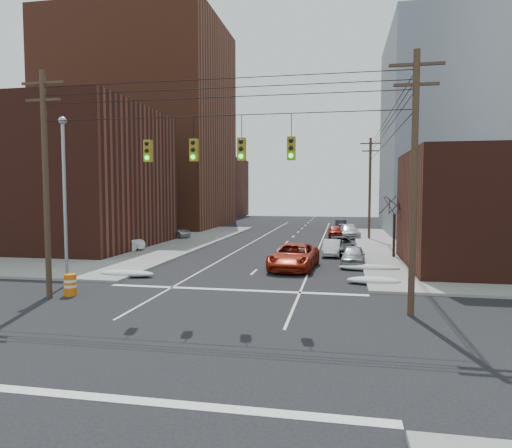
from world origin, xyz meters
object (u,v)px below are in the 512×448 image
at_px(lot_car_c, 68,239).
at_px(parked_car_b, 332,248).
at_px(parked_car_a, 353,256).
at_px(parked_car_f, 341,225).
at_px(parked_car_d, 349,231).
at_px(parked_car_e, 335,231).
at_px(parked_car_c, 340,245).
at_px(construction_barrel, 70,285).
at_px(lot_car_b, 171,232).
at_px(lot_car_d, 100,236).
at_px(lot_car_a, 120,242).
at_px(red_pickup, 294,256).

bearing_deg(lot_car_c, parked_car_b, -105.43).
bearing_deg(parked_car_a, parked_car_f, 94.37).
distance_m(parked_car_d, parked_car_e, 1.84).
relative_size(parked_car_c, construction_barrel, 4.76).
bearing_deg(parked_car_f, lot_car_b, -141.50).
relative_size(lot_car_c, lot_car_d, 1.05).
bearing_deg(parked_car_a, lot_car_b, 144.82).
distance_m(parked_car_d, lot_car_a, 25.57).
bearing_deg(parked_car_c, construction_barrel, -132.17).
relative_size(lot_car_a, lot_car_b, 0.93).
bearing_deg(red_pickup, lot_car_c, 164.93).
relative_size(lot_car_b, lot_car_d, 1.06).
height_order(parked_car_f, lot_car_c, lot_car_c).
height_order(parked_car_d, parked_car_e, parked_car_d).
bearing_deg(parked_car_d, lot_car_a, -148.20).
relative_size(parked_car_d, lot_car_b, 1.09).
relative_size(parked_car_c, lot_car_a, 1.22).
distance_m(parked_car_d, parked_car_f, 9.59).
bearing_deg(lot_car_c, parked_car_a, -115.86).
bearing_deg(parked_car_f, parked_car_b, -91.07).
distance_m(parked_car_e, lot_car_b, 18.74).
bearing_deg(lot_car_d, construction_barrel, -146.66).
distance_m(parked_car_b, lot_car_b, 20.52).
height_order(parked_car_a, parked_car_b, parked_car_a).
height_order(parked_car_a, parked_car_d, parked_car_d).
bearing_deg(parked_car_d, parked_car_f, 87.75).
height_order(parked_car_d, lot_car_a, lot_car_a).
distance_m(parked_car_b, construction_barrel, 21.16).
bearing_deg(lot_car_b, parked_car_c, -109.67).
relative_size(lot_car_c, construction_barrel, 4.15).
bearing_deg(lot_car_d, parked_car_f, -39.47).
bearing_deg(parked_car_c, parked_car_b, -120.81).
relative_size(parked_car_d, lot_car_a, 1.18).
bearing_deg(lot_car_b, construction_barrel, -163.25).
bearing_deg(parked_car_d, parked_car_e, 142.54).
distance_m(lot_car_d, construction_barrel, 22.24).
bearing_deg(parked_car_a, lot_car_d, 164.48).
relative_size(lot_car_a, lot_car_c, 0.94).
distance_m(parked_car_d, lot_car_c, 29.63).
xyz_separation_m(parked_car_d, lot_car_b, (-19.42, -4.91, 0.06)).
bearing_deg(parked_car_c, parked_car_f, 83.52).
height_order(parked_car_a, lot_car_c, lot_car_c).
height_order(parked_car_e, lot_car_c, lot_car_c).
bearing_deg(parked_car_a, parked_car_b, 110.87).
distance_m(parked_car_f, lot_car_c, 34.60).
xyz_separation_m(parked_car_c, parked_car_f, (0.04, 23.28, -0.01)).
distance_m(parked_car_f, construction_barrel, 43.70).
relative_size(parked_car_a, parked_car_d, 0.83).
bearing_deg(red_pickup, parked_car_e, 88.15).
bearing_deg(lot_car_b, lot_car_d, 153.57).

